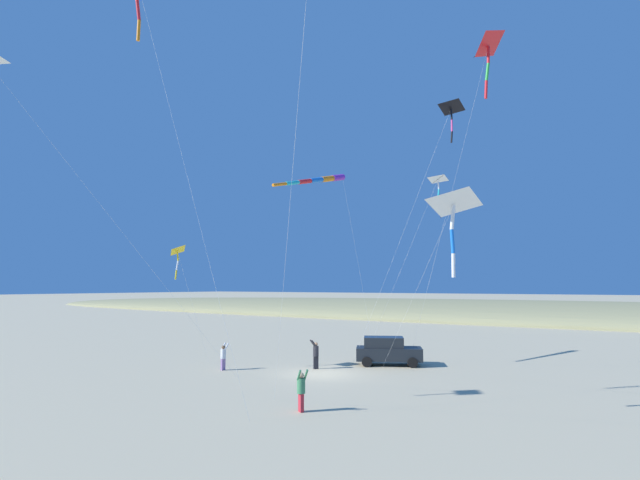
# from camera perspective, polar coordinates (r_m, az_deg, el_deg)

# --- Properties ---
(ground_plane) EXTENTS (600.00, 600.00, 0.00)m
(ground_plane) POSITION_cam_1_polar(r_m,az_deg,el_deg) (30.19, 0.22, -15.41)
(ground_plane) COLOR #C6B58C
(dune_ridge_grassy) EXTENTS (28.00, 240.00, 6.09)m
(dune_ridge_grassy) POSITION_cam_1_polar(r_m,az_deg,el_deg) (81.87, 21.46, -8.69)
(dune_ridge_grassy) COLOR #938E60
(dune_ridge_grassy) RESTS_ON ground_plane
(parked_car) EXTENTS (3.56, 4.67, 1.85)m
(parked_car) POSITION_cam_1_polar(r_m,az_deg,el_deg) (33.50, 7.91, -12.72)
(parked_car) COLOR black
(parked_car) RESTS_ON ground_plane
(cooler_box) EXTENTS (0.62, 0.42, 0.42)m
(cooler_box) POSITION_cam_1_polar(r_m,az_deg,el_deg) (36.56, 9.01, -13.25)
(cooler_box) COLOR orange
(cooler_box) RESTS_ON ground_plane
(person_adult_flyer) EXTENTS (0.60, 0.64, 1.78)m
(person_adult_flyer) POSITION_cam_1_polar(r_m,az_deg,el_deg) (21.35, -2.22, -16.97)
(person_adult_flyer) COLOR #B72833
(person_adult_flyer) RESTS_ON ground_plane
(person_child_green_jacket) EXTENTS (0.66, 0.64, 1.83)m
(person_child_green_jacket) POSITION_cam_1_polar(r_m,az_deg,el_deg) (31.73, -0.51, -13.10)
(person_child_green_jacket) COLOR #232328
(person_child_green_jacket) RESTS_ON ground_plane
(person_child_grey_jacket) EXTENTS (0.51, 0.40, 1.68)m
(person_child_grey_jacket) POSITION_cam_1_polar(r_m,az_deg,el_deg) (31.89, -11.26, -13.11)
(person_child_grey_jacket) COLOR #8E6B9E
(person_child_grey_jacket) RESTS_ON ground_plane
(kite_windsock_checkered_midright) EXTENTS (11.45, 1.55, 13.43)m
(kite_windsock_checkered_midright) POSITION_cam_1_polar(r_m,az_deg,el_deg) (34.10, 0.01, 7.07)
(kite_windsock_checkered_midright) COLOR purple
(kite_windsock_checkered_midright) RESTS_ON ground_plane
(kite_delta_long_streamer_left) EXTENTS (2.96, 7.14, 12.34)m
(kite_delta_long_streamer_left) POSITION_cam_1_polar(r_m,az_deg,el_deg) (32.24, 13.59, 6.87)
(kite_delta_long_streamer_left) COLOR white
(kite_delta_long_streamer_left) RESTS_ON ground_plane
(kite_delta_small_distant) EXTENTS (9.75, 8.79, 17.94)m
(kite_delta_small_distant) POSITION_cam_1_polar(r_m,az_deg,el_deg) (27.69, 18.96, 20.75)
(kite_delta_small_distant) COLOR red
(kite_delta_small_distant) RESTS_ON ground_plane
(kite_delta_red_high_left) EXTENTS (11.00, 8.96, 9.20)m
(kite_delta_red_high_left) POSITION_cam_1_polar(r_m,az_deg,el_deg) (20.67, 15.26, 4.11)
(kite_delta_red_high_left) COLOR white
(kite_delta_red_high_left) RESTS_ON ground_plane
(kite_delta_black_fish_shape) EXTENTS (3.89, 8.81, 15.60)m
(kite_delta_black_fish_shape) POSITION_cam_1_polar(r_m,az_deg,el_deg) (29.24, 15.04, 14.64)
(kite_delta_black_fish_shape) COLOR black
(kite_delta_black_fish_shape) RESTS_ON ground_plane
(kite_delta_white_trailing) EXTENTS (4.42, 1.28, 7.83)m
(kite_delta_white_trailing) POSITION_cam_1_polar(r_m,az_deg,el_deg) (31.83, -16.44, -1.24)
(kite_delta_white_trailing) COLOR yellow
(kite_delta_white_trailing) RESTS_ON ground_plane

